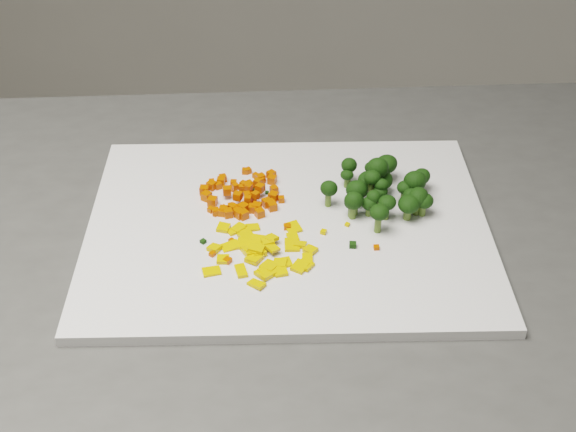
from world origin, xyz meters
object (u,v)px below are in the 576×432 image
(carrot_pile, at_px, (244,186))
(broccoli_pile, at_px, (379,184))
(cutting_board, at_px, (288,228))
(pepper_pile, at_px, (256,246))

(carrot_pile, bearing_deg, broccoli_pile, 11.63)
(carrot_pile, xyz_separation_m, broccoli_pile, (0.14, 0.03, 0.01))
(cutting_board, height_order, broccoli_pile, broccoli_pile)
(pepper_pile, distance_m, broccoli_pile, 0.16)
(pepper_pile, xyz_separation_m, broccoli_pile, (0.10, 0.12, 0.02))
(pepper_pile, relative_size, broccoli_pile, 0.97)
(cutting_board, height_order, carrot_pile, carrot_pile)
(cutting_board, xyz_separation_m, carrot_pile, (-0.06, 0.03, 0.02))
(carrot_pile, relative_size, broccoli_pile, 0.83)
(cutting_board, relative_size, broccoli_pile, 3.75)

